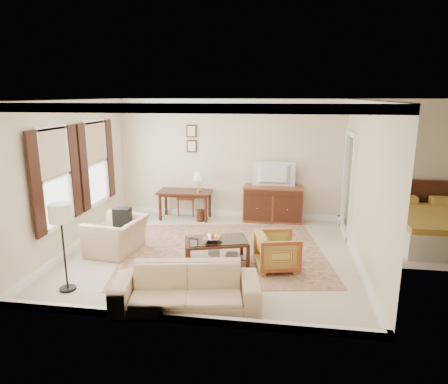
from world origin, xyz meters
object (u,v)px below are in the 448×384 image
(sideboard, at_px, (273,204))
(club_armchair, at_px, (116,230))
(coffee_table, at_px, (217,245))
(striped_armchair, at_px, (277,250))
(sofa, at_px, (186,281))
(writing_desk, at_px, (185,195))
(tv, at_px, (274,167))

(sideboard, height_order, club_armchair, club_armchair)
(coffee_table, distance_m, striped_armchair, 1.09)
(striped_armchair, height_order, sofa, sofa)
(sofa, bearing_deg, club_armchair, 125.13)
(sofa, bearing_deg, writing_desk, 94.13)
(sideboard, height_order, striped_armchair, sideboard)
(tv, xyz_separation_m, striped_armchair, (0.17, -2.73, -0.98))
(writing_desk, xyz_separation_m, coffee_table, (1.22, -2.56, -0.24))
(writing_desk, xyz_separation_m, tv, (2.14, 0.10, 0.75))
(sideboard, bearing_deg, club_armchair, -139.92)
(writing_desk, relative_size, sideboard, 0.92)
(tv, xyz_separation_m, coffee_table, (-0.92, -2.66, -0.99))
(coffee_table, bearing_deg, tv, 70.95)
(writing_desk, bearing_deg, sideboard, 3.30)
(striped_armchair, bearing_deg, writing_desk, 27.20)
(sideboard, distance_m, tv, 0.91)
(sideboard, relative_size, sofa, 0.68)
(writing_desk, bearing_deg, coffee_table, -64.60)
(coffee_table, height_order, striped_armchair, striped_armchair)
(club_armchair, bearing_deg, sofa, 52.97)
(coffee_table, bearing_deg, sofa, -96.18)
(striped_armchair, relative_size, club_armchair, 0.69)
(tv, relative_size, striped_armchair, 1.32)
(writing_desk, height_order, tv, tv)
(writing_desk, bearing_deg, striped_armchair, -48.79)
(sideboard, bearing_deg, writing_desk, -176.70)
(writing_desk, xyz_separation_m, sideboard, (2.14, 0.12, -0.16))
(sideboard, distance_m, coffee_table, 2.84)
(writing_desk, distance_m, tv, 2.27)
(coffee_table, xyz_separation_m, striped_armchair, (1.09, -0.07, 0.01))
(writing_desk, xyz_separation_m, sofa, (1.05, -4.13, -0.19))
(striped_armchair, xyz_separation_m, sofa, (-1.26, -1.50, 0.04))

